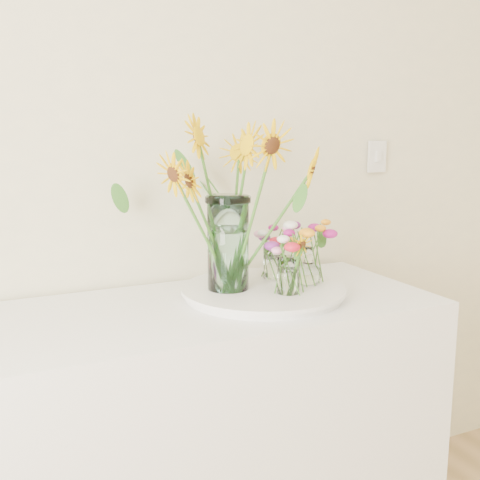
{
  "coord_description": "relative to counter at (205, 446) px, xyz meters",
  "views": [
    {
      "loc": [
        -0.87,
        0.36,
        1.42
      ],
      "look_at": [
        -0.12,
        1.91,
        1.09
      ],
      "focal_mm": 45.0,
      "sensor_mm": 36.0,
      "label": 1
    }
  ],
  "objects": [
    {
      "name": "mason_jar",
      "position": [
        0.1,
        0.04,
        0.62
      ],
      "size": [
        0.16,
        0.16,
        0.29
      ],
      "primitive_type": "cylinder",
      "rotation": [
        0.0,
        0.0,
        -0.42
      ],
      "color": "#A7D9D1",
      "rests_on": "tray"
    },
    {
      "name": "tray",
      "position": [
        0.2,
        0.0,
        0.46
      ],
      "size": [
        0.48,
        0.48,
        0.02
      ],
      "primitive_type": "cylinder",
      "color": "white",
      "rests_on": "counter"
    },
    {
      "name": "small_vase_c",
      "position": [
        0.28,
        0.1,
        0.53
      ],
      "size": [
        0.08,
        0.08,
        0.11
      ],
      "primitive_type": "cylinder",
      "rotation": [
        0.0,
        0.0,
        0.26
      ],
      "color": "white",
      "rests_on": "tray"
    },
    {
      "name": "wildflower_posy_c",
      "position": [
        0.28,
        0.1,
        0.57
      ],
      "size": [
        0.2,
        0.2,
        0.2
      ],
      "primitive_type": null,
      "color": "orange",
      "rests_on": "tray"
    },
    {
      "name": "counter",
      "position": [
        0.0,
        0.0,
        0.0
      ],
      "size": [
        1.4,
        0.6,
        0.9
      ],
      "primitive_type": "cube",
      "color": "white",
      "rests_on": "ground_plane"
    },
    {
      "name": "small_vase_a",
      "position": [
        0.24,
        -0.09,
        0.53
      ],
      "size": [
        0.09,
        0.09,
        0.11
      ],
      "primitive_type": "cylinder",
      "rotation": [
        0.0,
        0.0,
        0.4
      ],
      "color": "white",
      "rests_on": "tray"
    },
    {
      "name": "wildflower_posy_a",
      "position": [
        0.24,
        -0.09,
        0.58
      ],
      "size": [
        0.18,
        0.18,
        0.2
      ],
      "primitive_type": null,
      "color": "orange",
      "rests_on": "tray"
    },
    {
      "name": "small_vase_b",
      "position": [
        0.35,
        -0.01,
        0.54
      ],
      "size": [
        0.11,
        0.11,
        0.12
      ],
      "primitive_type": null,
      "rotation": [
        0.0,
        0.0,
        0.43
      ],
      "color": "white",
      "rests_on": "tray"
    },
    {
      "name": "wildflower_posy_b",
      "position": [
        0.35,
        -0.01,
        0.58
      ],
      "size": [
        0.22,
        0.22,
        0.21
      ],
      "primitive_type": null,
      "color": "orange",
      "rests_on": "tray"
    },
    {
      "name": "sunflower_bouquet",
      "position": [
        0.1,
        0.04,
        0.74
      ],
      "size": [
        0.92,
        0.92,
        0.54
      ],
      "primitive_type": null,
      "rotation": [
        0.0,
        0.0,
        -0.42
      ],
      "color": "#F1BA05",
      "rests_on": "tray"
    }
  ]
}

